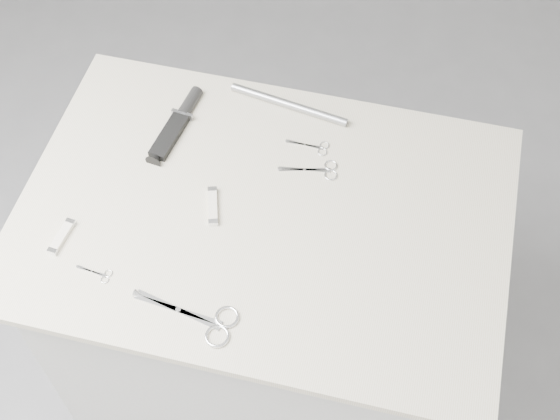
% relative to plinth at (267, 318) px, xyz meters
% --- Properties ---
extents(ground, '(4.00, 4.00, 0.01)m').
position_rel_plinth_xyz_m(ground, '(0.00, 0.00, -0.46)').
color(ground, gray).
rests_on(ground, ground).
extents(plinth, '(0.90, 0.60, 0.90)m').
position_rel_plinth_xyz_m(plinth, '(0.00, 0.00, 0.00)').
color(plinth, '#B9B9B7').
rests_on(plinth, ground).
extents(display_board, '(1.00, 0.70, 0.02)m').
position_rel_plinth_xyz_m(display_board, '(0.00, 0.00, 0.46)').
color(display_board, beige).
rests_on(display_board, plinth).
extents(large_shears, '(0.21, 0.09, 0.01)m').
position_rel_plinth_xyz_m(large_shears, '(-0.04, -0.26, 0.47)').
color(large_shears, silver).
rests_on(large_shears, display_board).
extents(embroidery_scissors_a, '(0.13, 0.06, 0.00)m').
position_rel_plinth_xyz_m(embroidery_scissors_a, '(0.09, 0.13, 0.47)').
color(embroidery_scissors_a, silver).
rests_on(embroidery_scissors_a, display_board).
extents(embroidery_scissors_b, '(0.09, 0.04, 0.00)m').
position_rel_plinth_xyz_m(embroidery_scissors_b, '(0.06, 0.19, 0.47)').
color(embroidery_scissors_b, silver).
rests_on(embroidery_scissors_b, display_board).
extents(tiny_scissors, '(0.07, 0.03, 0.00)m').
position_rel_plinth_xyz_m(tiny_scissors, '(-0.27, -0.22, 0.47)').
color(tiny_scissors, silver).
rests_on(tiny_scissors, display_board).
extents(sheathed_knife, '(0.06, 0.21, 0.03)m').
position_rel_plinth_xyz_m(sheathed_knife, '(-0.24, 0.19, 0.48)').
color(sheathed_knife, black).
rests_on(sheathed_knife, display_board).
extents(pocket_knife_a, '(0.03, 0.08, 0.01)m').
position_rel_plinth_xyz_m(pocket_knife_a, '(-0.37, -0.15, 0.48)').
color(pocket_knife_a, silver).
rests_on(pocket_knife_a, display_board).
extents(pocket_knife_b, '(0.05, 0.09, 0.01)m').
position_rel_plinth_xyz_m(pocket_knife_b, '(-0.10, -0.01, 0.48)').
color(pocket_knife_b, silver).
rests_on(pocket_knife_b, display_board).
extents(metal_rail, '(0.28, 0.06, 0.02)m').
position_rel_plinth_xyz_m(metal_rail, '(-0.02, 0.29, 0.48)').
color(metal_rail, '#95979D').
rests_on(metal_rail, display_board).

